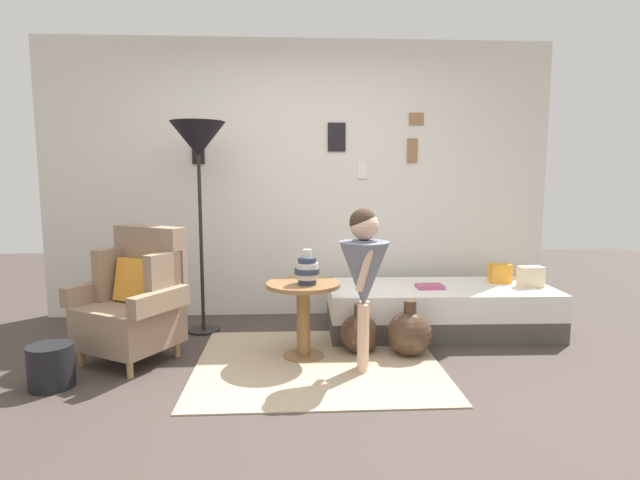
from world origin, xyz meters
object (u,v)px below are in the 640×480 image
vase_striped (307,270)px  magazine_basket (51,366)px  armchair (136,300)px  person_child (364,268)px  side_table (303,305)px  demijohn_far (409,333)px  book_on_daybed (430,286)px  floor_lamp (198,147)px  demijohn_near (359,333)px  daybed (439,309)px

vase_striped → magazine_basket: 1.78m
magazine_basket → armchair: bearing=52.2°
person_child → side_table: bearing=145.0°
person_child → demijohn_far: (0.39, 0.28, -0.55)m
demijohn_far → side_table: bearing=179.6°
side_table → demijohn_far: (0.80, -0.01, -0.23)m
demijohn_far → magazine_basket: demijohn_far is taller
side_table → book_on_daybed: (1.08, 0.50, 0.01)m
vase_striped → demijohn_far: 0.92m
person_child → armchair: bearing=168.3°
book_on_daybed → magazine_basket: size_ratio=0.79×
armchair → floor_lamp: size_ratio=0.54×
side_table → vase_striped: 0.27m
floor_lamp → demijohn_far: bearing=-22.6°
side_table → person_child: bearing=-35.0°
book_on_daybed → demijohn_near: size_ratio=0.58×
armchair → magazine_basket: size_ratio=3.46×
floor_lamp → demijohn_near: size_ratio=4.71×
side_table → demijohn_far: bearing=-0.4°
floor_lamp → magazine_basket: bearing=-124.1°
armchair → person_child: (1.64, -0.34, 0.28)m
armchair → demijohn_far: bearing=-1.7°
daybed → demijohn_near: 0.90m
person_child → demijohn_near: person_child is taller
floor_lamp → magazine_basket: (-0.77, -1.13, -1.45)m
vase_striped → floor_lamp: bearing=140.3°
vase_striped → magazine_basket: vase_striped is taller
person_child → demijohn_near: bearing=86.7°
side_table → demijohn_near: (0.43, 0.08, -0.25)m
floor_lamp → person_child: bearing=-37.5°
armchair → side_table: (1.23, -0.05, -0.04)m
side_table → floor_lamp: bearing=141.4°
book_on_daybed → demijohn_far: bearing=-119.6°
floor_lamp → person_child: floor_lamp is taller
magazine_basket → vase_striped: bearing=13.7°
book_on_daybed → demijohn_far: (-0.28, -0.50, -0.24)m
armchair → magazine_basket: bearing=-127.8°
person_child → demijohn_near: (0.02, 0.36, -0.57)m
daybed → book_on_daybed: 0.25m
daybed → magazine_basket: 2.99m
armchair → demijohn_far: (2.03, -0.06, -0.27)m
armchair → demijohn_near: 1.68m
vase_striped → demijohn_near: vase_striped is taller
armchair → magazine_basket: 0.71m
vase_striped → person_child: (0.38, -0.23, 0.05)m
demijohn_near → daybed: bearing=32.6°
armchair → demijohn_near: (1.66, 0.02, -0.29)m
side_table → vase_striped: vase_striped is taller
book_on_daybed → magazine_basket: bearing=-160.7°
person_child → vase_striped: bearing=148.3°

